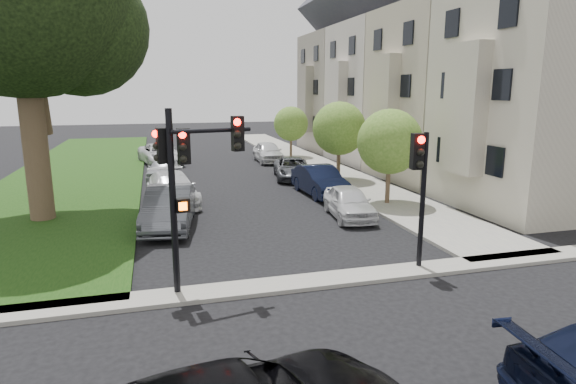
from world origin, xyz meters
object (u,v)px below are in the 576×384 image
object	(u,v)px
traffic_signal_main	(187,169)
car_parked_5	(169,208)
car_parked_2	(293,168)
car_parked_1	(320,181)
car_parked_0	(349,202)
car_parked_8	(161,154)
traffic_signal_secondary	(420,176)
car_parked_7	(163,168)
car_parked_3	(268,152)
car_parked_6	(172,189)
small_tree_a	(390,142)
small_tree_c	(291,124)
small_tree_b	(339,129)

from	to	relation	value
traffic_signal_main	car_parked_5	xyz separation A→B (m)	(-0.33, 6.59, -2.56)
car_parked_2	car_parked_1	bearing A→B (deg)	-79.20
car_parked_0	car_parked_8	size ratio (longest dim) A/B	0.73
traffic_signal_secondary	car_parked_7	size ratio (longest dim) A/B	1.09
traffic_signal_main	car_parked_3	bearing A→B (deg)	71.92
traffic_signal_secondary	car_parked_6	size ratio (longest dim) A/B	0.82
small_tree_a	car_parked_7	world-z (taller)	small_tree_a
traffic_signal_main	car_parked_6	bearing A→B (deg)	90.42
traffic_signal_secondary	car_parked_0	bearing A→B (deg)	86.14
car_parked_1	car_parked_2	xyz separation A→B (m)	(-0.05, 4.81, -0.12)
car_parked_0	car_parked_5	xyz separation A→B (m)	(-7.35, 0.49, 0.14)
car_parked_1	car_parked_8	size ratio (longest dim) A/B	0.85
car_parked_1	car_parked_7	bearing A→B (deg)	135.25
small_tree_c	car_parked_8	bearing A→B (deg)	-176.53
car_parked_3	car_parked_5	world-z (taller)	car_parked_5
car_parked_7	traffic_signal_main	bearing A→B (deg)	-77.90
traffic_signal_secondary	car_parked_6	xyz separation A→B (m)	(-6.68, 10.69, -2.15)
car_parked_0	car_parked_1	size ratio (longest dim) A/B	0.85
car_parked_3	car_parked_7	bearing A→B (deg)	-145.48
traffic_signal_main	traffic_signal_secondary	xyz separation A→B (m)	(6.60, -0.04, -0.48)
small_tree_a	traffic_signal_main	xyz separation A→B (m)	(-9.62, -7.71, 0.39)
small_tree_c	car_parked_2	bearing A→B (deg)	-105.12
car_parked_2	car_parked_5	size ratio (longest dim) A/B	0.93
car_parked_3	small_tree_c	bearing A→B (deg)	37.92
car_parked_3	small_tree_a	bearing A→B (deg)	-80.25
car_parked_5	car_parked_8	distance (m)	17.04
car_parked_8	small_tree_b	bearing A→B (deg)	-55.79
traffic_signal_main	car_parked_6	xyz separation A→B (m)	(-0.08, 10.65, -2.63)
small_tree_c	car_parked_5	xyz separation A→B (m)	(-9.95, -17.65, -1.88)
car_parked_7	car_parked_3	bearing A→B (deg)	44.28
small_tree_a	car_parked_2	bearing A→B (deg)	107.18
traffic_signal_main	car_parked_1	distance (m)	13.13
car_parked_5	car_parked_6	size ratio (longest dim) A/B	0.97
car_parked_1	car_parked_2	distance (m)	4.81
small_tree_b	traffic_signal_secondary	distance (m)	14.35
car_parked_5	small_tree_b	bearing A→B (deg)	45.14
small_tree_c	car_parked_0	bearing A→B (deg)	-98.16
car_parked_3	car_parked_6	world-z (taller)	car_parked_3
car_parked_0	car_parked_6	xyz separation A→B (m)	(-7.09, 4.55, 0.07)
traffic_signal_secondary	car_parked_5	world-z (taller)	traffic_signal_secondary
car_parked_6	car_parked_8	size ratio (longest dim) A/B	0.94
small_tree_b	small_tree_c	size ratio (longest dim) A/B	1.15
car_parked_0	car_parked_1	world-z (taller)	car_parked_1
car_parked_2	small_tree_a	bearing A→B (deg)	-62.65
car_parked_8	traffic_signal_main	bearing A→B (deg)	-100.89
car_parked_1	car_parked_8	world-z (taller)	car_parked_1
small_tree_b	traffic_signal_main	xyz separation A→B (m)	(-9.62, -13.99, 0.27)
car_parked_7	car_parked_0	bearing A→B (deg)	-46.08
small_tree_b	car_parked_5	distance (m)	12.61
small_tree_b	traffic_signal_secondary	xyz separation A→B (m)	(-3.02, -14.03, -0.22)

